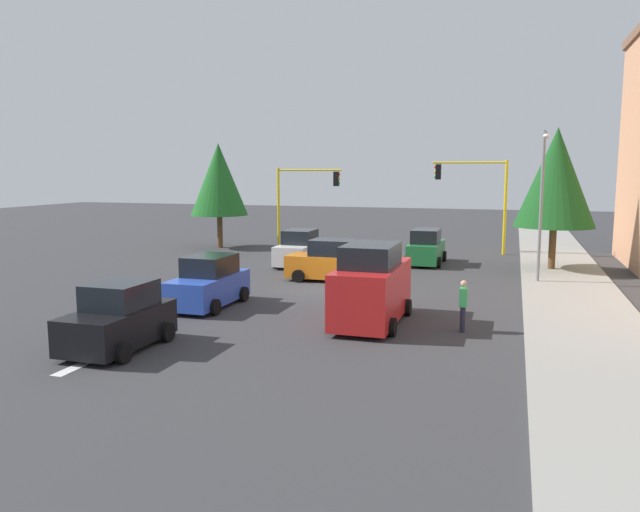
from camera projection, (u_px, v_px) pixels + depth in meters
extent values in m
plane|color=#353538|center=(322.00, 288.00, 27.59)|extent=(120.00, 120.00, 0.00)
cube|color=gray|center=(566.00, 280.00, 29.19)|extent=(80.00, 4.00, 0.15)
cube|color=silver|center=(84.00, 364.00, 16.86)|extent=(2.20, 0.36, 0.01)
cone|color=silver|center=(113.00, 350.00, 18.09)|extent=(0.01, 1.10, 1.10)
cylinder|color=yellow|center=(505.00, 208.00, 38.19)|extent=(0.18, 0.18, 5.85)
cylinder|color=yellow|center=(469.00, 162.00, 38.48)|extent=(0.12, 4.50, 0.12)
cube|color=black|center=(438.00, 172.00, 39.12)|extent=(0.36, 0.32, 0.96)
sphere|color=red|center=(436.00, 167.00, 39.13)|extent=(0.18, 0.18, 0.18)
sphere|color=yellow|center=(435.00, 172.00, 39.17)|extent=(0.18, 0.18, 0.18)
sphere|color=green|center=(435.00, 177.00, 39.21)|extent=(0.18, 0.18, 0.18)
cylinder|color=yellow|center=(278.00, 207.00, 42.68)|extent=(0.18, 0.18, 5.38)
cylinder|color=yellow|center=(309.00, 170.00, 41.66)|extent=(0.12, 4.50, 0.12)
cube|color=black|center=(336.00, 179.00, 41.18)|extent=(0.36, 0.32, 0.96)
sphere|color=red|center=(339.00, 174.00, 41.08)|extent=(0.18, 0.18, 0.18)
sphere|color=yellow|center=(339.00, 179.00, 41.12)|extent=(0.18, 0.18, 0.18)
sphere|color=green|center=(339.00, 183.00, 41.17)|extent=(0.18, 0.18, 0.18)
cylinder|color=slate|center=(541.00, 208.00, 28.16)|extent=(0.14, 0.14, 7.00)
cylinder|color=slate|center=(546.00, 134.00, 26.86)|extent=(1.80, 0.10, 0.10)
ellipsoid|color=silver|center=(546.00, 136.00, 26.03)|extent=(0.56, 0.28, 0.20)
cylinder|color=brown|center=(552.00, 247.00, 32.01)|extent=(0.36, 0.36, 2.53)
cone|color=#19511E|center=(556.00, 177.00, 31.52)|extent=(4.05, 4.05, 5.06)
cylinder|color=brown|center=(220.00, 230.00, 42.03)|extent=(0.36, 0.36, 2.41)
cone|color=#1E6023|center=(219.00, 179.00, 41.56)|extent=(3.85, 3.85, 4.82)
cube|color=red|center=(372.00, 292.00, 21.19)|extent=(4.80, 1.90, 1.85)
cube|color=black|center=(371.00, 255.00, 20.79)|extent=(2.50, 1.67, 0.76)
cylinder|color=black|center=(354.00, 304.00, 23.01)|extent=(0.60, 0.20, 0.60)
cylinder|color=black|center=(408.00, 307.00, 22.41)|extent=(0.60, 0.20, 0.60)
cylinder|color=black|center=(331.00, 323.00, 20.19)|extent=(0.60, 0.20, 0.60)
cylinder|color=black|center=(392.00, 327.00, 19.60)|extent=(0.60, 0.20, 0.60)
cube|color=blue|center=(208.00, 289.00, 23.85)|extent=(4.05, 1.74, 1.05)
cube|color=black|center=(210.00, 265.00, 23.92)|extent=(2.11, 1.53, 0.76)
cylinder|color=black|center=(215.00, 307.00, 22.45)|extent=(0.60, 0.20, 0.60)
cylinder|color=black|center=(170.00, 304.00, 23.00)|extent=(0.60, 0.20, 0.60)
cylinder|color=black|center=(244.00, 294.00, 24.82)|extent=(0.60, 0.20, 0.60)
cylinder|color=black|center=(202.00, 291.00, 25.37)|extent=(0.60, 0.20, 0.60)
cube|color=orange|center=(329.00, 266.00, 29.47)|extent=(1.69, 3.94, 1.05)
cube|color=black|center=(333.00, 248.00, 29.29)|extent=(1.49, 2.05, 0.76)
cylinder|color=black|center=(298.00, 276.00, 29.03)|extent=(0.20, 0.60, 0.60)
cylinder|color=black|center=(310.00, 270.00, 30.75)|extent=(0.20, 0.60, 0.60)
cylinder|color=black|center=(349.00, 279.00, 28.31)|extent=(0.20, 0.60, 0.60)
cylinder|color=black|center=(358.00, 273.00, 30.02)|extent=(0.20, 0.60, 0.60)
cube|color=#1E7238|center=(426.00, 252.00, 34.73)|extent=(4.19, 1.64, 1.05)
cube|color=black|center=(426.00, 236.00, 34.41)|extent=(2.18, 1.44, 0.76)
cylinder|color=black|center=(414.00, 255.00, 36.28)|extent=(0.60, 0.20, 0.60)
cylinder|color=black|center=(444.00, 256.00, 35.75)|extent=(0.60, 0.20, 0.60)
cylinder|color=black|center=(407.00, 261.00, 33.82)|extent=(0.60, 0.20, 0.60)
cylinder|color=black|center=(439.00, 263.00, 33.30)|extent=(0.60, 0.20, 0.60)
cube|color=black|center=(118.00, 326.00, 18.15)|extent=(3.66, 1.79, 1.05)
cube|color=black|center=(120.00, 295.00, 18.20)|extent=(1.90, 1.57, 0.76)
cylinder|color=black|center=(123.00, 353.00, 16.85)|extent=(0.60, 0.20, 0.60)
cylinder|color=black|center=(65.00, 347.00, 17.41)|extent=(0.60, 0.20, 0.60)
cylinder|color=black|center=(168.00, 332.00, 18.99)|extent=(0.60, 0.20, 0.60)
cylinder|color=black|center=(114.00, 327.00, 19.56)|extent=(0.60, 0.20, 0.60)
cube|color=white|center=(299.00, 253.00, 34.01)|extent=(3.79, 1.74, 1.05)
cube|color=black|center=(300.00, 237.00, 34.07)|extent=(1.97, 1.53, 0.76)
cylinder|color=black|center=(308.00, 264.00, 32.68)|extent=(0.60, 0.20, 0.60)
cylinder|color=black|center=(275.00, 263.00, 33.23)|extent=(0.60, 0.20, 0.60)
cylinder|color=black|center=(321.00, 258.00, 34.90)|extent=(0.60, 0.20, 0.60)
cylinder|color=black|center=(291.00, 257.00, 35.45)|extent=(0.60, 0.20, 0.60)
cylinder|color=#262638|center=(462.00, 320.00, 20.08)|extent=(0.16, 0.16, 0.85)
cylinder|color=#262638|center=(463.00, 318.00, 20.27)|extent=(0.16, 0.16, 0.85)
cube|color=green|center=(463.00, 297.00, 20.07)|extent=(0.40, 0.24, 0.60)
sphere|color=tan|center=(464.00, 284.00, 20.01)|extent=(0.22, 0.22, 0.22)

